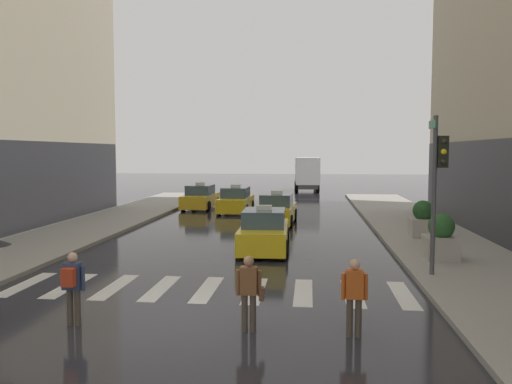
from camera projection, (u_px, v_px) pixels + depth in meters
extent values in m
plane|color=#26262B|center=(181.00, 325.00, 11.51)|extent=(160.00, 160.00, 0.00)
cube|color=silver|center=(26.00, 284.00, 15.04)|extent=(0.50, 2.80, 0.01)
cube|color=silver|center=(70.00, 285.00, 14.90)|extent=(0.50, 2.80, 0.01)
cube|color=silver|center=(115.00, 287.00, 14.76)|extent=(0.50, 2.80, 0.01)
cube|color=silver|center=(161.00, 288.00, 14.62)|extent=(0.50, 2.80, 0.01)
cube|color=silver|center=(207.00, 289.00, 14.48)|extent=(0.50, 2.80, 0.01)
cube|color=silver|center=(255.00, 291.00, 14.34)|extent=(0.50, 2.80, 0.01)
cube|color=silver|center=(303.00, 292.00, 14.20)|extent=(0.50, 2.80, 0.01)
cube|color=silver|center=(353.00, 293.00, 14.06)|extent=(0.50, 2.80, 0.01)
cube|color=silver|center=(403.00, 295.00, 13.92)|extent=(0.50, 2.80, 0.01)
cylinder|color=#47474C|center=(434.00, 196.00, 15.45)|extent=(0.14, 0.14, 4.80)
cube|color=black|center=(443.00, 152.00, 15.32)|extent=(0.30, 0.26, 0.95)
sphere|color=#28231E|center=(444.00, 142.00, 15.16)|extent=(0.17, 0.17, 0.17)
sphere|color=yellow|center=(444.00, 152.00, 15.18)|extent=(0.17, 0.17, 0.17)
sphere|color=#28231E|center=(444.00, 162.00, 15.21)|extent=(0.17, 0.17, 0.17)
cube|color=#196638|center=(433.00, 124.00, 15.46)|extent=(0.04, 0.84, 0.24)
cube|color=yellow|center=(264.00, 236.00, 20.20)|extent=(1.92, 4.55, 0.84)
cube|color=#384C5B|center=(264.00, 218.00, 20.04)|extent=(1.65, 2.14, 0.64)
cube|color=silver|center=(264.00, 207.00, 20.01)|extent=(0.61, 0.26, 0.18)
cylinder|color=black|center=(246.00, 236.00, 21.63)|extent=(0.24, 0.67, 0.66)
cylinder|color=black|center=(287.00, 237.00, 21.49)|extent=(0.24, 0.67, 0.66)
cylinder|color=black|center=(239.00, 248.00, 18.94)|extent=(0.24, 0.67, 0.66)
cylinder|color=black|center=(285.00, 249.00, 18.81)|extent=(0.24, 0.67, 0.66)
cube|color=#F2EAB2|center=(253.00, 227.00, 22.50)|extent=(0.20, 0.05, 0.14)
cube|color=#F2EAB2|center=(282.00, 227.00, 22.40)|extent=(0.20, 0.05, 0.14)
cube|color=yellow|center=(277.00, 213.00, 27.75)|extent=(2.03, 4.59, 0.84)
cube|color=#384C5B|center=(277.00, 200.00, 27.60)|extent=(1.71, 2.18, 0.64)
cube|color=silver|center=(277.00, 192.00, 27.56)|extent=(0.61, 0.27, 0.18)
cylinder|color=black|center=(265.00, 214.00, 29.23)|extent=(0.25, 0.67, 0.66)
cylinder|color=black|center=(295.00, 215.00, 28.97)|extent=(0.25, 0.67, 0.66)
cylinder|color=black|center=(257.00, 220.00, 26.57)|extent=(0.25, 0.67, 0.66)
cylinder|color=black|center=(290.00, 221.00, 26.31)|extent=(0.25, 0.67, 0.66)
cube|color=#F2EAB2|center=(271.00, 208.00, 30.08)|extent=(0.20, 0.05, 0.14)
cube|color=#F2EAB2|center=(292.00, 208.00, 29.89)|extent=(0.20, 0.05, 0.14)
cube|color=yellow|center=(236.00, 204.00, 32.94)|extent=(1.90, 4.54, 0.84)
cube|color=#384C5B|center=(236.00, 192.00, 32.79)|extent=(1.64, 2.13, 0.64)
cube|color=silver|center=(236.00, 186.00, 32.75)|extent=(0.60, 0.25, 0.18)
cylinder|color=black|center=(227.00, 205.00, 34.40)|extent=(0.23, 0.66, 0.66)
cylinder|color=black|center=(252.00, 205.00, 34.19)|extent=(0.23, 0.66, 0.66)
cylinder|color=black|center=(219.00, 209.00, 31.73)|extent=(0.23, 0.66, 0.66)
cylinder|color=black|center=(246.00, 210.00, 31.52)|extent=(0.23, 0.66, 0.66)
cube|color=#F2EAB2|center=(232.00, 200.00, 35.26)|extent=(0.20, 0.04, 0.14)
cube|color=#F2EAB2|center=(250.00, 200.00, 35.11)|extent=(0.20, 0.04, 0.14)
cube|color=gold|center=(201.00, 200.00, 35.17)|extent=(1.97, 4.57, 0.84)
cube|color=#384C5B|center=(200.00, 190.00, 35.01)|extent=(1.68, 2.16, 0.64)
cube|color=silver|center=(200.00, 184.00, 34.98)|extent=(0.61, 0.26, 0.18)
cylinder|color=black|center=(194.00, 202.00, 36.64)|extent=(0.25, 0.67, 0.66)
cylinder|color=black|center=(217.00, 202.00, 36.39)|extent=(0.25, 0.67, 0.66)
cylinder|color=black|center=(183.00, 206.00, 33.97)|extent=(0.25, 0.67, 0.66)
cylinder|color=black|center=(208.00, 206.00, 33.73)|extent=(0.25, 0.67, 0.66)
cube|color=#F2EAB2|center=(200.00, 197.00, 37.49)|extent=(0.20, 0.05, 0.14)
cube|color=#F2EAB2|center=(217.00, 197.00, 37.31)|extent=(0.20, 0.05, 0.14)
cube|color=#2D2D2D|center=(307.00, 185.00, 50.20)|extent=(2.09, 6.67, 0.40)
cube|color=silver|center=(306.00, 171.00, 53.39)|extent=(2.18, 1.89, 2.10)
cube|color=#384C5B|center=(305.00, 167.00, 54.28)|extent=(1.89, 0.12, 0.95)
cube|color=silver|center=(307.00, 171.00, 49.20)|extent=(2.41, 4.89, 2.50)
cylinder|color=black|center=(296.00, 185.00, 53.36)|extent=(0.32, 0.91, 0.90)
cylinder|color=black|center=(315.00, 185.00, 53.24)|extent=(0.32, 0.91, 0.90)
cylinder|color=black|center=(297.00, 188.00, 48.85)|extent=(0.32, 0.91, 0.90)
cylinder|color=black|center=(318.00, 188.00, 48.73)|extent=(0.32, 0.91, 0.90)
cylinder|color=#473D33|center=(70.00, 307.00, 11.47)|extent=(0.14, 0.14, 0.82)
cylinder|color=#473D33|center=(78.00, 307.00, 11.45)|extent=(0.14, 0.14, 0.82)
cube|color=#2D3856|center=(73.00, 276.00, 11.41)|extent=(0.36, 0.24, 0.60)
sphere|color=tan|center=(72.00, 257.00, 11.37)|extent=(0.22, 0.22, 0.22)
cylinder|color=#2D3856|center=(63.00, 278.00, 11.43)|extent=(0.09, 0.09, 0.55)
cylinder|color=#2D3856|center=(83.00, 278.00, 11.39)|extent=(0.09, 0.09, 0.55)
cube|color=#B23319|center=(68.00, 277.00, 11.19)|extent=(0.28, 0.18, 0.40)
cylinder|color=#473D33|center=(245.00, 313.00, 11.06)|extent=(0.14, 0.14, 0.82)
cylinder|color=#473D33|center=(253.00, 313.00, 11.04)|extent=(0.14, 0.14, 0.82)
cube|color=brown|center=(249.00, 280.00, 10.99)|extent=(0.36, 0.24, 0.60)
sphere|color=#9E7051|center=(249.00, 261.00, 10.96)|extent=(0.22, 0.22, 0.22)
cylinder|color=brown|center=(238.00, 282.00, 11.02)|extent=(0.09, 0.09, 0.55)
cylinder|color=brown|center=(259.00, 283.00, 10.97)|extent=(0.09, 0.09, 0.55)
cube|color=brown|center=(262.00, 294.00, 10.99)|extent=(0.10, 0.20, 0.28)
cylinder|color=#473D33|center=(350.00, 317.00, 10.75)|extent=(0.14, 0.14, 0.82)
cylinder|color=#473D33|center=(358.00, 318.00, 10.73)|extent=(0.14, 0.14, 0.82)
cube|color=#BF5119|center=(354.00, 284.00, 10.68)|extent=(0.36, 0.24, 0.60)
sphere|color=tan|center=(355.00, 264.00, 10.65)|extent=(0.22, 0.22, 0.22)
cylinder|color=#BF5119|center=(343.00, 286.00, 10.71)|extent=(0.09, 0.09, 0.55)
cylinder|color=#BF5119|center=(366.00, 287.00, 10.66)|extent=(0.09, 0.09, 0.55)
cube|color=#A8A399|center=(441.00, 248.00, 17.82)|extent=(1.10, 1.10, 0.80)
sphere|color=#285628|center=(441.00, 226.00, 17.77)|extent=(0.90, 0.90, 0.90)
cube|color=#A8A399|center=(423.00, 227.00, 22.61)|extent=(1.10, 1.10, 0.80)
sphere|color=#234C23|center=(423.00, 211.00, 22.55)|extent=(0.90, 0.90, 0.90)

